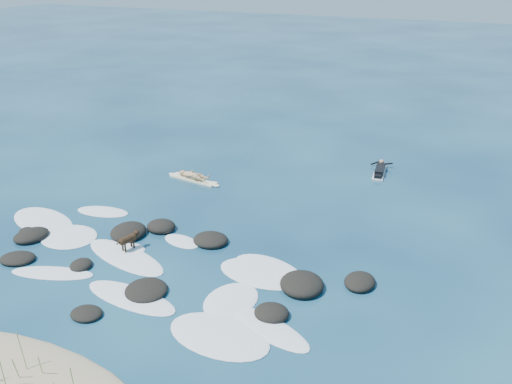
% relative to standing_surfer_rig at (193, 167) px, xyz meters
% --- Properties ---
extents(ground, '(160.00, 160.00, 0.00)m').
position_rel_standing_surfer_rig_xyz_m(ground, '(2.44, -6.05, -0.67)').
color(ground, '#0A2642').
rests_on(ground, ground).
extents(reef_rocks, '(14.63, 6.70, 0.53)m').
position_rel_standing_surfer_rig_xyz_m(reef_rocks, '(3.03, -6.94, -0.56)').
color(reef_rocks, black).
rests_on(reef_rocks, ground).
extents(breaking_foam, '(14.31, 7.13, 0.12)m').
position_rel_standing_surfer_rig_xyz_m(breaking_foam, '(2.53, -7.42, -0.66)').
color(breaking_foam, white).
rests_on(breaking_foam, ground).
extents(standing_surfer_rig, '(2.98, 0.92, 1.70)m').
position_rel_standing_surfer_rig_xyz_m(standing_surfer_rig, '(0.00, 0.00, 0.00)').
color(standing_surfer_rig, beige).
rests_on(standing_surfer_rig, ground).
extents(paddling_surfer_rig, '(1.09, 2.45, 0.42)m').
position_rel_standing_surfer_rig_xyz_m(paddling_surfer_rig, '(7.71, 4.48, -0.53)').
color(paddling_surfer_rig, silver).
rests_on(paddling_surfer_rig, ground).
extents(dog, '(0.46, 1.06, 0.68)m').
position_rel_standing_surfer_rig_xyz_m(dog, '(1.27, -6.81, -0.22)').
color(dog, black).
rests_on(dog, ground).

